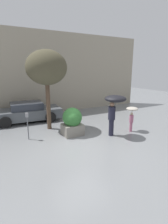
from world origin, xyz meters
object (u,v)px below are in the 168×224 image
Objects in this scene: street_tree at (46,68)px; person_adult at (114,104)px; person_child at (132,113)px; parking_meter at (27,121)px; parked_car_near at (27,112)px; planter_box at (72,121)px.

person_adult is at bearing -46.25° from street_tree.
person_child is 1.02× the size of parking_meter.
parking_meter reaches higher than parked_car_near.
person_adult is 0.48× the size of street_tree.
person_child is (3.05, -1.04, 0.32)m from planter_box.
person_adult reaches higher than person_child.
person_adult is at bearing 141.22° from person_child.
street_tree is 3.28× the size of parking_meter.
person_child is (1.29, 0.09, -0.61)m from person_adult.
street_tree is at bearing 116.76° from planter_box.
person_child is at bearing -16.22° from parking_meter.
parking_meter is (-3.90, 1.60, -0.71)m from person_adult.
parking_meter is at bearing -145.28° from person_adult.
person_child is 5.41m from parking_meter.
person_child is at bearing -33.75° from street_tree.
person_adult is at bearing -32.66° from planter_box.
parking_meter is (-5.19, 1.51, -0.10)m from person_child.
parking_meter is (-1.38, -1.04, -2.43)m from street_tree.
person_child is at bearing -131.64° from parked_car_near.
person_child is at bearing 61.01° from person_adult.
street_tree reaches higher than parking_meter.
planter_box is at bearing -155.65° from person_adult.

